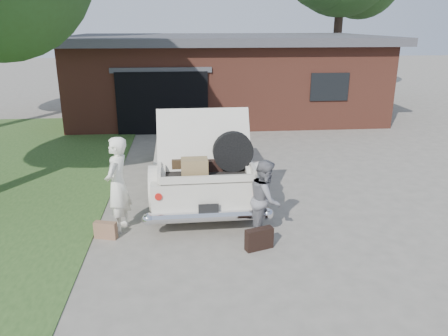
{
  "coord_description": "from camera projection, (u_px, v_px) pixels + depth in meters",
  "views": [
    {
      "loc": [
        -0.74,
        -7.45,
        3.8
      ],
      "look_at": [
        0.0,
        0.6,
        1.1
      ],
      "focal_mm": 35.0,
      "sensor_mm": 36.0,
      "label": 1
    }
  ],
  "objects": [
    {
      "name": "sedan",
      "position": [
        200.0,
        154.0,
        10.42
      ],
      "size": [
        2.29,
        5.63,
        2.19
      ],
      "rotation": [
        0.0,
        0.0,
        0.02
      ],
      "color": "beige",
      "rests_on": "ground"
    },
    {
      "name": "house",
      "position": [
        224.0,
        75.0,
        18.7
      ],
      "size": [
        12.8,
        7.8,
        3.3
      ],
      "color": "brown",
      "rests_on": "ground"
    },
    {
      "name": "ground",
      "position": [
        227.0,
        233.0,
        8.31
      ],
      "size": [
        90.0,
        90.0,
        0.0
      ],
      "primitive_type": "plane",
      "color": "gray",
      "rests_on": "ground"
    },
    {
      "name": "suitcase_left",
      "position": [
        106.0,
        230.0,
        8.05
      ],
      "size": [
        0.44,
        0.24,
        0.32
      ],
      "primitive_type": "cube",
      "rotation": [
        0.0,
        0.0,
        -0.27
      ],
      "color": "#92664A",
      "rests_on": "ground"
    },
    {
      "name": "suitcase_right",
      "position": [
        259.0,
        239.0,
        7.65
      ],
      "size": [
        0.53,
        0.32,
        0.39
      ],
      "primitive_type": "cube",
      "rotation": [
        0.0,
        0.0,
        0.33
      ],
      "color": "black",
      "rests_on": "ground"
    },
    {
      "name": "woman_left",
      "position": [
        118.0,
        185.0,
        8.17
      ],
      "size": [
        0.6,
        0.76,
        1.83
      ],
      "primitive_type": "imported",
      "rotation": [
        0.0,
        0.0,
        -1.83
      ],
      "color": "white",
      "rests_on": "ground"
    },
    {
      "name": "woman_right",
      "position": [
        265.0,
        199.0,
        7.96
      ],
      "size": [
        0.7,
        0.82,
        1.49
      ],
      "primitive_type": "imported",
      "rotation": [
        0.0,
        0.0,
        1.36
      ],
      "color": "slate",
      "rests_on": "ground"
    }
  ]
}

